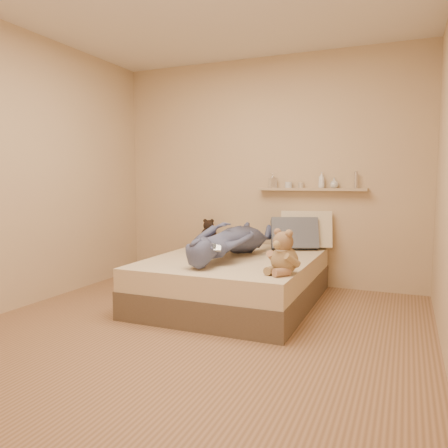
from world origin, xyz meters
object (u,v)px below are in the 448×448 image
at_px(teddy_bear, 283,255).
at_px(pillow_grey, 294,234).
at_px(pillow_cream, 306,230).
at_px(person, 229,240).
at_px(dark_plush, 209,233).
at_px(bed, 235,280).
at_px(game_console, 210,247).
at_px(wall_shelf, 311,189).

relative_size(teddy_bear, pillow_grey, 0.73).
relative_size(pillow_cream, person, 0.38).
relative_size(dark_plush, person, 0.20).
distance_m(bed, pillow_grey, 0.90).
bearing_deg(game_console, person, 91.41).
height_order(teddy_bear, person, teddy_bear).
bearing_deg(pillow_grey, pillow_cream, 55.46).
height_order(teddy_bear, pillow_grey, teddy_bear).
bearing_deg(bed, teddy_bear, -42.37).
height_order(bed, wall_shelf, wall_shelf).
height_order(pillow_cream, person, pillow_cream).
distance_m(teddy_bear, pillow_cream, 1.42).
relative_size(dark_plush, pillow_cream, 0.53).
bearing_deg(pillow_grey, wall_shelf, 59.60).
distance_m(bed, dark_plush, 1.04).
height_order(bed, pillow_grey, pillow_grey).
relative_size(game_console, person, 0.14).
height_order(teddy_bear, pillow_cream, pillow_cream).
bearing_deg(teddy_bear, person, 142.02).
xyz_separation_m(pillow_cream, person, (-0.55, -0.89, -0.02)).
xyz_separation_m(teddy_bear, dark_plush, (-1.27, 1.34, -0.02)).
bearing_deg(pillow_grey, dark_plush, 176.64).
bearing_deg(game_console, wall_shelf, 68.20).
distance_m(dark_plush, wall_shelf, 1.30).
distance_m(bed, person, 0.41).
xyz_separation_m(bed, game_console, (-0.03, -0.53, 0.39)).
bearing_deg(game_console, pillow_cream, 68.22).
bearing_deg(pillow_grey, person, -121.59).
relative_size(game_console, pillow_cream, 0.37).
bearing_deg(wall_shelf, pillow_cream, -112.14).
bearing_deg(person, bed, -120.50).
height_order(bed, teddy_bear, teddy_bear).
relative_size(game_console, wall_shelf, 0.17).
xyz_separation_m(dark_plush, person, (0.59, -0.81, 0.05)).
height_order(bed, person, person).
xyz_separation_m(dark_plush, pillow_cream, (1.15, 0.08, 0.07)).
bearing_deg(pillow_cream, wall_shelf, 67.86).
xyz_separation_m(pillow_grey, wall_shelf, (0.13, 0.22, 0.48)).
bearing_deg(bed, pillow_cream, 58.04).
height_order(game_console, pillow_grey, pillow_grey).
bearing_deg(pillow_grey, bed, -121.42).
bearing_deg(teddy_bear, dark_plush, 133.58).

